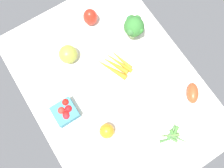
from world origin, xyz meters
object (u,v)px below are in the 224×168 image
at_px(roma_tomato, 193,93).
at_px(okra_pile, 173,136).
at_px(heirloom_tomato_orange, 107,131).
at_px(bell_pepper_red, 90,17).
at_px(heirloom_tomato_green, 68,54).
at_px(broccoli_head, 134,26).
at_px(berry_basket, 65,112).
at_px(carrot_bunch, 115,64).

distance_m(roma_tomato, okra_pile, 0.22).
height_order(heirloom_tomato_orange, roma_tomato, heirloom_tomato_orange).
distance_m(heirloom_tomato_orange, okra_pile, 0.29).
distance_m(bell_pepper_red, heirloom_tomato_green, 0.22).
bearing_deg(broccoli_head, roma_tomato, -171.57).
bearing_deg(okra_pile, broccoli_head, -14.01).
relative_size(bell_pepper_red, okra_pile, 0.77).
xyz_separation_m(berry_basket, carrot_bunch, (0.08, -0.31, -0.02)).
bearing_deg(berry_basket, carrot_bunch, -75.83).
bearing_deg(bell_pepper_red, heirloom_tomato_orange, 156.25).
bearing_deg(heirloom_tomato_green, bell_pepper_red, -59.42).
height_order(berry_basket, broccoli_head, broccoli_head).
bearing_deg(roma_tomato, carrot_bunch, 71.59).
relative_size(berry_basket, roma_tomato, 1.03).
height_order(bell_pepper_red, broccoli_head, broccoli_head).
xyz_separation_m(carrot_bunch, heirloom_tomato_green, (0.15, 0.16, 0.03)).
bearing_deg(bell_pepper_red, roma_tomato, -161.08).
xyz_separation_m(heirloom_tomato_orange, okra_pile, (-0.17, -0.24, -0.02)).
relative_size(heirloom_tomato_orange, roma_tomato, 0.68).
relative_size(broccoli_head, heirloom_tomato_green, 1.53).
height_order(broccoli_head, heirloom_tomato_green, broccoli_head).
distance_m(broccoli_head, okra_pile, 0.53).
relative_size(berry_basket, carrot_bunch, 0.55).
xyz_separation_m(heirloom_tomato_orange, heirloom_tomato_green, (0.40, -0.03, 0.01)).
distance_m(berry_basket, heirloom_tomato_orange, 0.20).
relative_size(carrot_bunch, okra_pile, 1.50).
xyz_separation_m(carrot_bunch, roma_tomato, (-0.31, -0.22, 0.01)).
relative_size(bell_pepper_red, heirloom_tomato_green, 1.05).
distance_m(heirloom_tomato_orange, carrot_bunch, 0.32).
distance_m(berry_basket, carrot_bunch, 0.32).
bearing_deg(roma_tomato, berry_basket, 102.39).
bearing_deg(heirloom_tomato_green, berry_basket, 147.35).
bearing_deg(okra_pile, heirloom_tomato_green, 19.39).
xyz_separation_m(berry_basket, heirloom_tomato_green, (0.23, -0.15, 0.01)).
relative_size(broccoli_head, roma_tomato, 1.41).
relative_size(carrot_bunch, heirloom_tomato_green, 2.04).
distance_m(carrot_bunch, roma_tomato, 0.39).
bearing_deg(bell_pepper_red, carrot_bunch, 174.43).
xyz_separation_m(broccoli_head, carrot_bunch, (-0.09, 0.16, -0.07)).
distance_m(berry_basket, broccoli_head, 0.51).
relative_size(broccoli_head, okra_pile, 1.12).
distance_m(carrot_bunch, okra_pile, 0.42).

